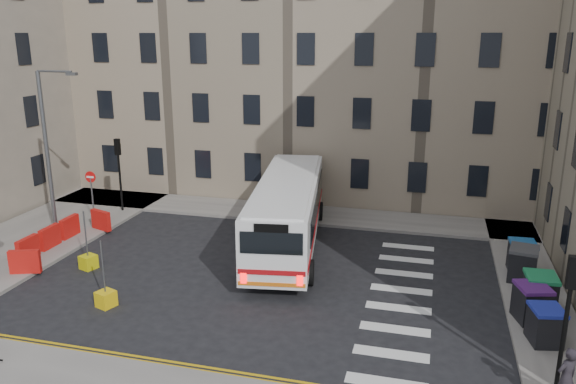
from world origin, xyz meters
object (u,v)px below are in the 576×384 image
at_px(wheelie_bin_d, 523,264).
at_px(wheelie_bin_e, 522,257).
at_px(bollard_chevron, 106,299).
at_px(wheelie_bin_b, 532,303).
at_px(pedestrian, 566,378).
at_px(bollard_yellow, 88,262).
at_px(wheelie_bin_a, 545,325).
at_px(wheelie_bin_c, 540,292).
at_px(bus, 288,210).
at_px(streetlamp, 47,152).

relative_size(wheelie_bin_d, wheelie_bin_e, 1.09).
bearing_deg(wheelie_bin_d, bollard_chevron, -147.04).
bearing_deg(wheelie_bin_b, pedestrian, -104.13).
xyz_separation_m(wheelie_bin_b, bollard_yellow, (-17.75, 0.28, -0.51)).
height_order(wheelie_bin_a, wheelie_bin_c, wheelie_bin_c).
distance_m(wheelie_bin_a, wheelie_bin_b, 1.48).
relative_size(bus, wheelie_bin_d, 8.36).
bearing_deg(wheelie_bin_c, wheelie_bin_a, -96.47).
xyz_separation_m(wheelie_bin_a, pedestrian, (-0.06, -3.39, 0.26)).
xyz_separation_m(streetlamp, wheelie_bin_b, (21.52, -3.21, -3.53)).
bearing_deg(bollard_yellow, pedestrian, -16.00).
bearing_deg(streetlamp, bollard_yellow, -37.87).
xyz_separation_m(wheelie_bin_c, pedestrian, (-0.23, -5.74, 0.20)).
bearing_deg(pedestrian, bollard_chevron, -43.12).
bearing_deg(wheelie_bin_c, wheelie_bin_d, 92.82).
distance_m(bollard_yellow, bollard_chevron, 3.96).
bearing_deg(wheelie_bin_a, bollard_yellow, 162.99).
height_order(streetlamp, wheelie_bin_a, streetlamp).
xyz_separation_m(streetlamp, bollard_chevron, (6.46, -5.84, -4.04)).
distance_m(wheelie_bin_b, wheelie_bin_c, 0.97).
relative_size(pedestrian, bollard_chevron, 2.93).
distance_m(wheelie_bin_b, wheelie_bin_d, 3.50).
bearing_deg(wheelie_bin_b, bollard_yellow, 163.07).
relative_size(wheelie_bin_d, bollard_yellow, 2.39).
xyz_separation_m(streetlamp, bollard_yellow, (3.77, -2.93, -4.04)).
distance_m(wheelie_bin_c, pedestrian, 5.75).
bearing_deg(wheelie_bin_e, bollard_yellow, -170.53).
relative_size(streetlamp, bollard_chevron, 13.57).
bearing_deg(wheelie_bin_a, wheelie_bin_e, 78.51).
height_order(wheelie_bin_b, wheelie_bin_c, wheelie_bin_c).
height_order(wheelie_bin_b, pedestrian, pedestrian).
height_order(wheelie_bin_c, bollard_yellow, wheelie_bin_c).
xyz_separation_m(wheelie_bin_e, pedestrian, (-0.06, -9.22, 0.21)).
height_order(bus, pedestrian, bus).
bearing_deg(wheelie_bin_c, pedestrian, -94.62).
xyz_separation_m(wheelie_bin_e, bollard_chevron, (-15.28, -7.00, -0.52)).
distance_m(bus, wheelie_bin_d, 10.40).
height_order(bus, wheelie_bin_b, bus).
bearing_deg(wheelie_bin_c, wheelie_bin_e, 90.39).
relative_size(wheelie_bin_e, bollard_chevron, 2.20).
distance_m(wheelie_bin_c, wheelie_bin_e, 3.48).
xyz_separation_m(bus, bollard_yellow, (-7.66, -4.75, -1.54)).
xyz_separation_m(bus, wheelie_bin_e, (10.31, -0.66, -1.03)).
distance_m(wheelie_bin_d, bollard_yellow, 18.19).
bearing_deg(wheelie_bin_e, bus, 172.98).
height_order(streetlamp, wheelie_bin_b, streetlamp).
height_order(streetlamp, bollard_yellow, streetlamp).
relative_size(streetlamp, wheelie_bin_c, 6.00).
xyz_separation_m(wheelie_bin_a, wheelie_bin_b, (-0.22, 1.46, 0.04)).
bearing_deg(pedestrian, wheelie_bin_b, -122.92).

